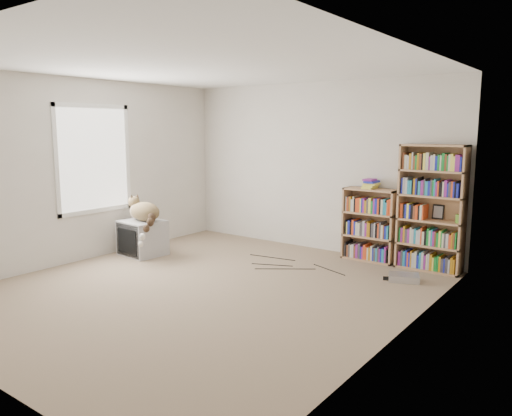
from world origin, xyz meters
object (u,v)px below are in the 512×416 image
Objects in this scene: cat at (145,215)px; bookcase_tall at (432,211)px; dvd_player at (404,278)px; crt_tv at (143,238)px; bookcase_short at (370,227)px.

cat is 3.91m from bookcase_tall.
bookcase_tall reaches higher than dvd_player.
dvd_player is (-0.08, -0.67, -0.74)m from bookcase_tall.
crt_tv is at bearing 162.28° from cat.
crt_tv is 0.62× the size of bookcase_short.
bookcase_tall is 1.62× the size of bookcase_short.
dvd_player is (3.42, 1.07, -0.57)m from cat.
dvd_player is (0.75, -0.67, -0.43)m from bookcase_short.
bookcase_tall is at bearing 30.08° from crt_tv.
dvd_player is at bearing 20.56° from cat.
cat is (0.10, -0.04, 0.36)m from crt_tv.
bookcase_short is 1.09m from dvd_player.
crt_tv reaches higher than dvd_player.
bookcase_tall reaches higher than cat.
cat is 3.19m from bookcase_short.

